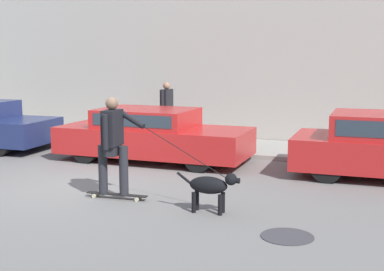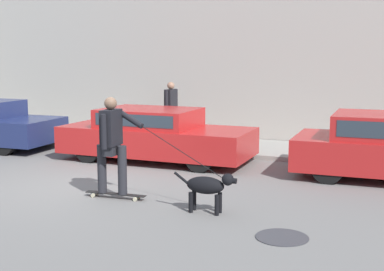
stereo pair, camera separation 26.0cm
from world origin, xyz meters
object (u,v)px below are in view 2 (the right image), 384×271
(dog, at_px, (208,186))
(skateboarder, at_px, (112,141))
(pedestrian_with_bag, at_px, (171,109))
(fire_hydrant, at_px, (81,136))
(parked_car_1, at_px, (155,135))

(dog, distance_m, skateboarder, 1.92)
(pedestrian_with_bag, relative_size, fire_hydrant, 2.48)
(parked_car_1, height_order, pedestrian_with_bag, pedestrian_with_bag)
(parked_car_1, height_order, dog, parked_car_1)
(skateboarder, distance_m, fire_hydrant, 5.16)
(fire_hydrant, bearing_deg, pedestrian_with_bag, 34.82)
(dog, bearing_deg, skateboarder, 172.61)
(skateboarder, height_order, fire_hydrant, skateboarder)
(fire_hydrant, bearing_deg, parked_car_1, -15.96)
(pedestrian_with_bag, height_order, fire_hydrant, pedestrian_with_bag)
(parked_car_1, bearing_deg, fire_hydrant, 164.75)
(parked_car_1, relative_size, skateboarder, 1.68)
(parked_car_1, xyz_separation_m, dog, (2.57, -3.49, -0.17))
(parked_car_1, bearing_deg, pedestrian_with_bag, 104.52)
(dog, height_order, fire_hydrant, dog)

